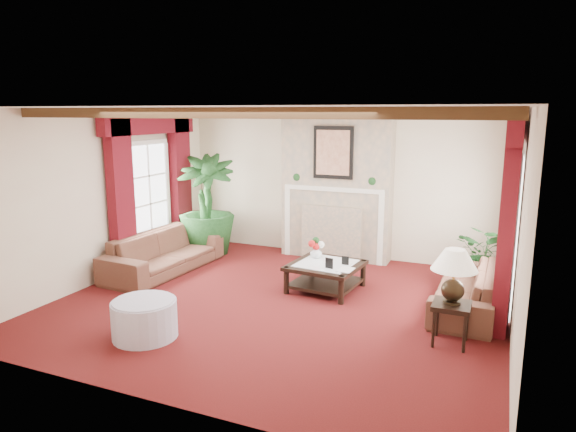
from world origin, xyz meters
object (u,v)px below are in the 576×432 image
at_px(sofa_left, 164,246).
at_px(ottoman, 145,319).
at_px(sofa_right, 467,281).
at_px(coffee_table, 326,277).
at_px(potted_palm, 207,227).
at_px(side_table, 450,324).

relative_size(sofa_left, ottoman, 2.98).
xyz_separation_m(sofa_right, coffee_table, (-2.01, -0.03, -0.18)).
relative_size(potted_palm, side_table, 4.33).
xyz_separation_m(side_table, ottoman, (-3.38, -1.23, -0.02)).
distance_m(side_table, ottoman, 3.60).
bearing_deg(side_table, sofa_right, 86.19).
height_order(sofa_right, coffee_table, sofa_right).
distance_m(sofa_left, sofa_right, 4.82).
height_order(sofa_right, ottoman, sofa_right).
distance_m(sofa_left, side_table, 4.85).
distance_m(potted_palm, ottoman, 3.69).
bearing_deg(side_table, sofa_left, 168.09).
distance_m(sofa_left, potted_palm, 1.22).
xyz_separation_m(potted_palm, coffee_table, (2.71, -1.02, -0.32)).
bearing_deg(potted_palm, coffee_table, -20.64).
relative_size(potted_palm, coffee_table, 2.14).
height_order(potted_palm, side_table, potted_palm).
height_order(potted_palm, coffee_table, potted_palm).
bearing_deg(potted_palm, ottoman, -69.80).
xyz_separation_m(sofa_right, side_table, (-0.08, -1.22, -0.14)).
bearing_deg(sofa_left, potted_palm, -0.98).
relative_size(coffee_table, ottoman, 1.30).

